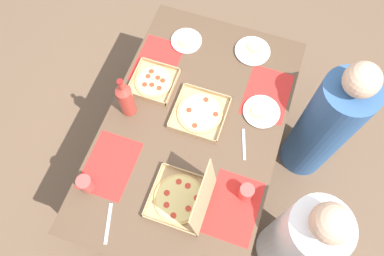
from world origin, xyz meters
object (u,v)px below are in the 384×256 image
Objects in this scene: plate_far_right at (186,41)px; diner_left_seat at (324,127)px; pizza_box_corner_right at (200,113)px; pizza_box_corner_left at (154,82)px; pizza_box_center at (184,199)px; plate_near_left at (253,51)px; cup_dark at (86,184)px; cup_clear_left at (246,192)px; diner_right_seat at (298,239)px; plate_near_right at (261,112)px; soda_bottle at (126,99)px.

diner_left_seat is (0.20, 1.00, -0.20)m from plate_far_right.
pizza_box_corner_right is 0.35m from pizza_box_corner_left.
pizza_box_center reaches higher than plate_near_left.
pizza_box_corner_right is 3.05× the size of cup_dark.
plate_near_left is 2.17× the size of cup_clear_left.
pizza_box_center is at bearing 34.00° from pizza_box_corner_left.
pizza_box_center is 0.30× the size of diner_right_seat.
cup_dark is at bearing -7.80° from pizza_box_corner_left.
pizza_box_center is 3.41× the size of cup_dark.
pizza_box_center is 0.28× the size of diner_left_seat.
cup_clear_left is at bearing 55.70° from pizza_box_corner_left.
pizza_box_center is 1.56× the size of plate_near_right.
pizza_box_center is at bearing -40.51° from diner_left_seat.
pizza_box_corner_right is 1.39× the size of plate_near_right.
pizza_box_corner_left is 0.36m from plate_far_right.
pizza_box_corner_left is (-0.11, -0.33, 0.00)m from pizza_box_corner_right.
plate_far_right is (-0.98, -0.34, -0.04)m from pizza_box_center.
cup_clear_left is (0.38, 0.38, 0.04)m from pizza_box_corner_right.
diner_left_seat is (-0.64, 0.37, -0.24)m from cup_clear_left.
diner_left_seat is (-0.26, 0.75, -0.20)m from pizza_box_corner_right.
cup_dark is 0.08× the size of diner_left_seat.
diner_left_seat is at bearing 126.32° from cup_dark.
cup_dark is (1.08, -0.18, 0.04)m from plate_far_right.
soda_bottle reaches higher than pizza_box_corner_right.
pizza_box_corner_right is 0.53m from pizza_box_center.
plate_near_right is (-0.13, 0.34, -0.00)m from pizza_box_corner_right.
pizza_box_corner_left is at bearing -146.00° from pizza_box_center.
pizza_box_center reaches higher than soda_bottle.
diner_right_seat reaches higher than pizza_box_corner_right.
cup_dark is 1.23m from diner_right_seat.
diner_right_seat reaches higher than plate_near_right.
pizza_box_corner_right is 2.92× the size of cup_clear_left.
diner_right_seat is (0.35, 1.16, -0.35)m from soda_bottle.
pizza_box_corner_left is 0.26m from soda_bottle.
plate_near_right is 1.07m from cup_dark.
cup_dark reaches higher than plate_near_left.
plate_far_right is at bearing 166.30° from pizza_box_corner_left.
soda_bottle is (0.64, -0.58, 0.12)m from plate_near_left.
plate_near_left is at bearing 151.88° from cup_dark.
soda_bottle is at bearing -108.85° from cup_clear_left.
plate_near_right is 0.79m from soda_bottle.
cup_clear_left is (-0.14, 0.29, 0.00)m from pizza_box_center.
soda_bottle is 0.28× the size of diner_right_seat.
plate_far_right is (-0.34, -0.59, -0.00)m from plate_near_right.
plate_near_left is 0.67m from diner_left_seat.
diner_left_seat is at bearing 109.05° from pizza_box_corner_right.
pizza_box_corner_right is 1.16× the size of pizza_box_corner_left.
pizza_box_center is 1.71× the size of plate_far_right.
pizza_box_center is at bearing -21.17° from plate_near_right.
soda_bottle is at bearing -129.60° from pizza_box_center.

